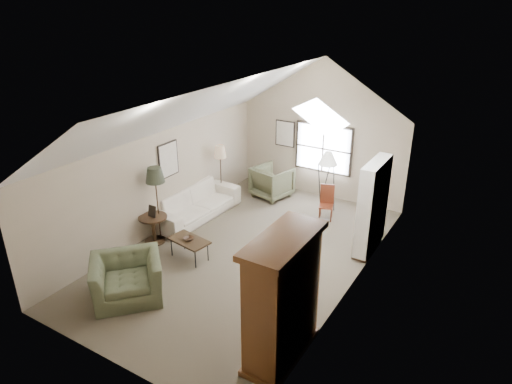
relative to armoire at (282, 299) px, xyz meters
The scene contains 18 objects.
room_shell 3.87m from the armoire, 132.25° to the left, with size 5.01×8.01×4.00m.
window 6.70m from the armoire, 108.11° to the left, with size 1.72×0.08×1.42m, color black.
skylight 4.02m from the armoire, 104.93° to the left, with size 0.80×1.20×0.52m, color white, non-canonical shape.
wall_art 5.98m from the armoire, 133.09° to the left, with size 1.97×3.71×0.88m.
armoire is the anchor object (origin of this frame).
tv_alcove 4.00m from the armoire, 87.71° to the left, with size 0.32×1.30×2.10m, color white.
media_console 4.08m from the armoire, 88.00° to the left, with size 0.34×1.18×0.60m, color #382316.
tv_panel 4.01m from the armoire, 88.00° to the left, with size 0.05×0.90×0.55m, color black.
sofa 5.54m from the armoire, 142.91° to the left, with size 2.70×1.06×0.79m, color white.
armchair_near 3.38m from the armoire, behind, with size 1.31×1.15×0.85m, color #5E6647.
armchair_far 6.46m from the armoire, 120.68° to the left, with size 0.98×1.01×0.92m, color #585C40.
coffee_table 3.65m from the armoire, 153.90° to the left, with size 0.93×0.52×0.48m, color #392817.
bowl 3.59m from the armoire, 153.90° to the left, with size 0.22×0.22×0.05m, color #362516.
side_table 4.76m from the armoire, 158.66° to the left, with size 0.68×0.68×0.68m, color #352415.
side_chair 5.18m from the armoire, 104.99° to the left, with size 0.36×0.36×0.94m, color maroon.
tripod_lamp 5.65m from the armoire, 105.90° to the left, with size 0.50×0.50×1.74m, color white, non-canonical shape.
dark_lamp 4.78m from the armoire, 156.42° to the left, with size 0.45×0.45×1.88m, color #292D20, non-canonical shape.
tan_lamp 6.29m from the armoire, 134.15° to the left, with size 0.34×0.34×1.69m, color tan, non-canonical shape.
Camera 1 is at (4.88, -7.67, 5.51)m, focal length 32.00 mm.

